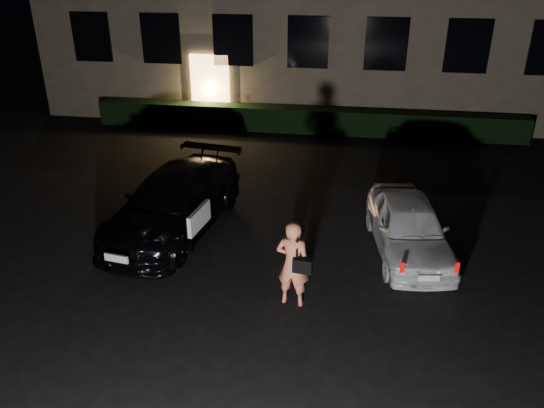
# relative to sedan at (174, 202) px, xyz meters

# --- Properties ---
(ground) EXTENTS (80.00, 80.00, 0.00)m
(ground) POSITION_rel_sedan_xyz_m (2.21, -2.82, -0.67)
(ground) COLOR black
(ground) RESTS_ON ground
(hedge) EXTENTS (15.00, 0.70, 0.85)m
(hedge) POSITION_rel_sedan_xyz_m (2.21, 7.68, -0.25)
(hedge) COLOR black
(hedge) RESTS_ON ground
(sedan) EXTENTS (2.55, 4.87, 1.35)m
(sedan) POSITION_rel_sedan_xyz_m (0.00, 0.00, 0.00)
(sedan) COLOR black
(sedan) RESTS_ON ground
(hatch) EXTENTS (1.91, 3.67, 1.19)m
(hatch) POSITION_rel_sedan_xyz_m (5.19, -0.24, -0.08)
(hatch) COLOR white
(hatch) RESTS_ON ground
(man) EXTENTS (0.70, 0.47, 1.67)m
(man) POSITION_rel_sedan_xyz_m (3.00, -2.43, 0.16)
(man) COLOR #F77F60
(man) RESTS_ON ground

